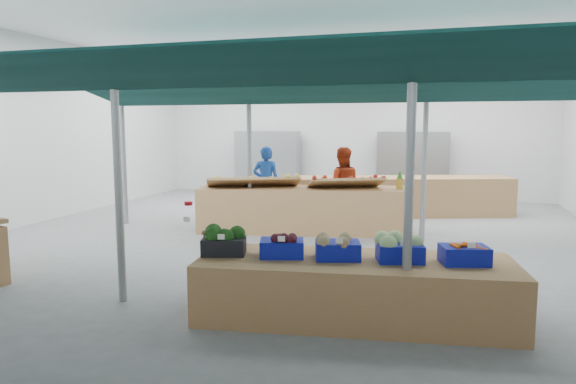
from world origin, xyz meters
name	(u,v)px	position (x,y,z in m)	size (l,w,h in m)	color
floor	(289,239)	(0.00, 0.00, 0.00)	(13.00, 13.00, 0.00)	slate
hall	(308,105)	(0.00, 1.44, 2.65)	(13.00, 13.00, 13.00)	silver
pole_grid	(303,151)	(0.75, -1.75, 1.81)	(10.00, 4.60, 3.00)	gray
awnings	(303,87)	(0.75, -1.75, 2.78)	(9.50, 7.08, 0.30)	black
back_shelving_left	(268,164)	(-2.50, 6.00, 1.00)	(2.00, 0.50, 2.00)	#B23F33
back_shelving_right	(413,167)	(2.00, 6.00, 1.00)	(2.00, 0.50, 2.00)	#B23F33
veg_counter	(354,289)	(1.91, -3.75, 0.35)	(3.57, 1.19, 0.69)	#9A6843
fruit_counter	(303,210)	(0.08, 0.79, 0.46)	(4.32, 1.03, 0.93)	#9A6843
far_counter	(403,196)	(1.92, 3.41, 0.47)	(5.25, 1.05, 0.95)	#9A6843
crate_stack	(476,309)	(3.22, -3.85, 0.28)	(0.47, 0.33, 0.57)	#0D1596
vendor_left	(266,183)	(-1.12, 1.89, 0.86)	(0.63, 0.41, 1.73)	#17429B
vendor_right	(342,186)	(0.68, 1.89, 0.86)	(0.84, 0.65, 1.73)	#982C12
crate_broccoli	(224,241)	(0.39, -3.96, 0.85)	(0.58, 0.47, 0.35)	black
crate_beets	(282,245)	(1.07, -3.86, 0.83)	(0.58, 0.47, 0.29)	#0D1596
crate_celeriac	(338,246)	(1.71, -3.77, 0.84)	(0.58, 0.47, 0.31)	#0D1596
crate_cabbage	(400,247)	(2.40, -3.68, 0.85)	(0.58, 0.47, 0.35)	#0D1596
crate_carrots	(464,254)	(3.09, -3.58, 0.81)	(0.58, 0.47, 0.29)	#0D1596
sparrow	(208,235)	(0.24, -4.10, 0.94)	(0.12, 0.09, 0.11)	brown
pole_ribbon	(188,205)	(-0.64, -2.89, 1.08)	(0.12, 0.12, 0.28)	#B10B14
apple_heap_yellow	(253,180)	(-0.91, 0.48, 1.09)	(2.02, 1.40, 0.27)	#997247
apple_heap_red	(346,181)	(0.96, 0.86, 1.09)	(1.65, 1.24, 0.27)	#997247
pineapple	(400,180)	(2.01, 1.08, 1.11)	(0.14, 0.14, 0.39)	#8C6019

